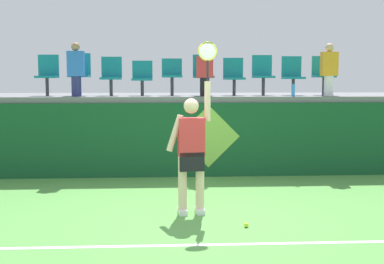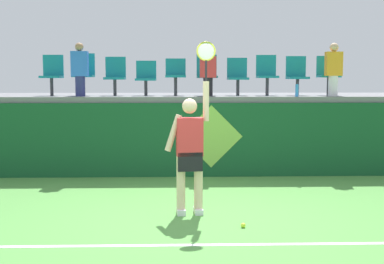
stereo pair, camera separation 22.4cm
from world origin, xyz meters
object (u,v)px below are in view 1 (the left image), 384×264
at_px(spectator_2, 205,71).
at_px(stadium_chair_2, 111,74).
at_px(spectator_1, 76,69).
at_px(tennis_ball, 246,225).
at_px(tennis_player, 192,149).
at_px(spectator_0, 329,69).
at_px(stadium_chair_3, 142,76).
at_px(stadium_chair_5, 203,73).
at_px(stadium_chair_9, 323,73).
at_px(water_bottle, 293,90).
at_px(stadium_chair_4, 172,74).
at_px(stadium_chair_6, 234,75).
at_px(stadium_chair_8, 292,74).
at_px(stadium_chair_7, 263,73).
at_px(stadium_chair_1, 80,72).
at_px(stadium_chair_0, 48,73).

bearing_deg(spectator_2, stadium_chair_2, 168.57).
bearing_deg(stadium_chair_2, spectator_2, -11.43).
bearing_deg(spectator_1, tennis_ball, -54.14).
relative_size(tennis_player, spectator_0, 2.27).
bearing_deg(stadium_chair_3, stadium_chair_5, 0.31).
xyz_separation_m(stadium_chair_3, stadium_chair_9, (3.99, 0.00, 0.07)).
relative_size(water_bottle, spectator_0, 0.23).
xyz_separation_m(stadium_chair_3, stadium_chair_4, (0.64, -0.00, 0.05)).
relative_size(water_bottle, spectator_2, 0.25).
distance_m(stadium_chair_6, spectator_2, 0.79).
xyz_separation_m(stadium_chair_5, stadium_chair_8, (1.98, -0.00, -0.02)).
relative_size(stadium_chair_7, spectator_2, 0.86).
bearing_deg(stadium_chair_8, spectator_1, -174.35).
bearing_deg(stadium_chair_3, stadium_chair_6, 0.13).
relative_size(stadium_chair_3, stadium_chair_6, 0.92).
bearing_deg(spectator_2, spectator_1, -178.81).
xyz_separation_m(stadium_chair_3, stadium_chair_7, (2.64, 0.01, 0.07)).
bearing_deg(stadium_chair_1, stadium_chair_2, -0.09).
relative_size(stadium_chair_4, spectator_1, 0.73).
relative_size(stadium_chair_2, stadium_chair_9, 0.97).
bearing_deg(stadium_chair_5, stadium_chair_3, -179.69).
distance_m(stadium_chair_3, stadium_chair_6, 2.00).
xyz_separation_m(water_bottle, stadium_chair_9, (0.85, 0.76, 0.36)).
bearing_deg(water_bottle, stadium_chair_1, 170.27).
relative_size(stadium_chair_3, stadium_chair_5, 0.85).
xyz_separation_m(tennis_ball, stadium_chair_3, (-1.56, 4.47, 2.01)).
height_order(stadium_chair_3, stadium_chair_4, stadium_chair_4).
height_order(stadium_chair_5, stadium_chair_7, stadium_chair_5).
bearing_deg(stadium_chair_5, stadium_chair_4, -179.09).
height_order(tennis_player, stadium_chair_3, tennis_player).
xyz_separation_m(water_bottle, stadium_chair_7, (-0.49, 0.77, 0.36)).
relative_size(tennis_player, spectator_2, 2.47).
height_order(stadium_chair_7, spectator_2, spectator_2).
bearing_deg(spectator_1, spectator_2, 1.19).
relative_size(tennis_ball, stadium_chair_0, 0.07).
bearing_deg(spectator_0, stadium_chair_8, 148.99).
bearing_deg(stadium_chair_2, stadium_chair_0, 179.99).
relative_size(tennis_ball, stadium_chair_3, 0.09).
xyz_separation_m(tennis_ball, spectator_1, (-2.91, 4.02, 2.17)).
distance_m(spectator_1, spectator_2, 2.67).
relative_size(stadium_chair_2, spectator_2, 0.82).
bearing_deg(stadium_chair_4, spectator_2, -29.96).
xyz_separation_m(stadium_chair_1, stadium_chair_8, (4.65, -0.00, -0.04)).
height_order(stadium_chair_2, stadium_chair_9, stadium_chair_9).
relative_size(stadium_chair_2, spectator_1, 0.76).
bearing_deg(tennis_ball, stadium_chair_9, 61.57).
bearing_deg(stadium_chair_6, stadium_chair_9, -0.05).
relative_size(stadium_chair_1, stadium_chair_8, 1.06).
height_order(stadium_chair_9, spectator_2, spectator_2).
relative_size(stadium_chair_0, stadium_chair_3, 1.17).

